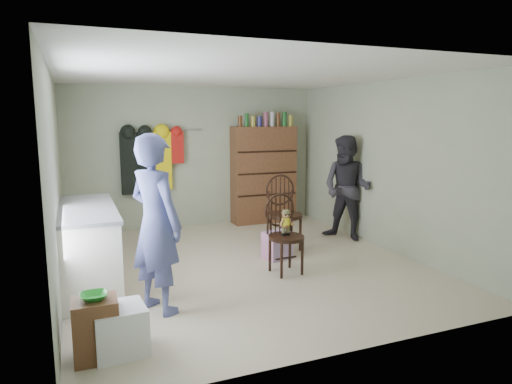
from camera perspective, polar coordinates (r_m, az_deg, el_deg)
name	(u,v)px	position (r m, az deg, el deg)	size (l,w,h in m)	color
ground_plane	(244,265)	(6.22, -1.47, -9.09)	(5.00, 5.00, 0.00)	beige
room_walls	(231,145)	(6.41, -3.20, 5.86)	(5.00, 5.00, 5.00)	#A9B295
counter	(89,246)	(5.73, -20.20, -6.36)	(0.64, 1.86, 0.94)	silver
stool	(96,329)	(4.09, -19.41, -15.87)	(0.36, 0.31, 0.51)	brown
bowl	(94,296)	(3.99, -19.63, -12.19)	(0.22, 0.22, 0.05)	green
plastic_tub	(120,330)	(4.15, -16.69, -16.16)	(0.42, 0.40, 0.40)	white
chair_front	(284,230)	(5.81, 3.54, -4.71)	(0.48, 0.48, 1.00)	black
chair_far	(284,209)	(6.87, 3.47, -2.18)	(0.50, 0.50, 1.11)	black
striped_bag	(277,245)	(6.44, 2.69, -6.67)	(0.36, 0.28, 0.38)	pink
person_left	(156,224)	(4.68, -12.41, -3.93)	(0.66, 0.43, 1.81)	#4E548F
person_right	(347,188)	(7.46, 11.29, 0.48)	(0.82, 0.64, 1.68)	#2D2B33
dresser	(264,174)	(8.56, 0.96, 2.28)	(1.20, 0.39, 2.07)	brown
coat_rack	(150,160)	(8.04, -13.09, 3.97)	(1.42, 0.12, 1.09)	#99999E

